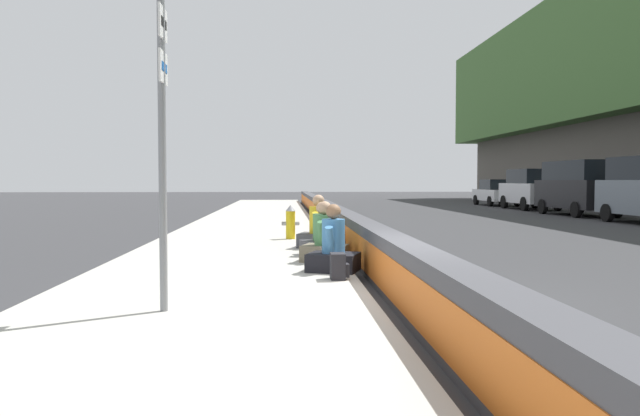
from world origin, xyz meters
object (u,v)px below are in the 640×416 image
at_px(parked_car_midline, 579,187).
at_px(parked_car_farther, 496,192).
at_px(parked_car_far, 530,189).
at_px(seated_person_middle, 325,242).
at_px(route_sign_post, 162,132).
at_px(seated_person_far, 318,231).
at_px(seated_person_foreground, 333,250).
at_px(fire_hydrant, 291,222).
at_px(backpack, 339,267).
at_px(seated_person_rear, 322,238).

height_order(parked_car_midline, parked_car_farther, parked_car_midline).
bearing_deg(parked_car_far, seated_person_middle, 149.92).
xyz_separation_m(route_sign_post, seated_person_far, (6.73, -2.18, -1.70)).
bearing_deg(seated_person_foreground, parked_car_far, -28.61).
bearing_deg(parked_car_farther, parked_car_midline, 179.38).
distance_m(route_sign_post, fire_hydrant, 9.09).
xyz_separation_m(route_sign_post, parked_car_midline, (20.98, -15.15, -0.86)).
bearing_deg(parked_car_farther, seated_person_foreground, 156.11).
bearing_deg(seated_person_far, seated_person_middle, 179.53).
bearing_deg(seated_person_middle, parked_car_far, -30.08).
distance_m(route_sign_post, parked_car_far, 31.09).
xyz_separation_m(seated_person_foreground, parked_car_far, (24.01, -13.10, 0.69)).
bearing_deg(parked_car_midline, seated_person_far, 137.68).
distance_m(fire_hydrant, parked_car_far, 22.84).
bearing_deg(backpack, seated_person_rear, 0.99).
relative_size(seated_person_rear, backpack, 2.69).
bearing_deg(seated_person_far, parked_car_far, -32.88).
bearing_deg(seated_person_rear, seated_person_foreground, -178.85).
xyz_separation_m(fire_hydrant, parked_car_farther, (23.72, -13.70, 0.27)).
bearing_deg(route_sign_post, parked_car_farther, -25.16).
bearing_deg(parked_car_farther, seated_person_far, 153.08).
xyz_separation_m(seated_person_foreground, parked_car_farther, (29.49, -13.06, 0.37)).
distance_m(seated_person_foreground, seated_person_middle, 1.30).
xyz_separation_m(fire_hydrant, seated_person_middle, (-4.48, -0.58, -0.10)).
relative_size(seated_person_foreground, seated_person_middle, 1.00).
bearing_deg(backpack, fire_hydrant, 5.58).
bearing_deg(route_sign_post, parked_car_midline, -35.84).
height_order(route_sign_post, parked_car_far, route_sign_post).
distance_m(seated_person_foreground, parked_car_far, 27.36).
xyz_separation_m(parked_car_midline, parked_car_farther, (11.55, -0.12, -0.49)).
height_order(fire_hydrant, backpack, fire_hydrant).
xyz_separation_m(route_sign_post, parked_car_farther, (32.53, -15.28, -1.35)).
height_order(fire_hydrant, seated_person_foreground, seated_person_foreground).
relative_size(fire_hydrant, parked_car_far, 0.18).
distance_m(parked_car_far, parked_car_farther, 5.49).
relative_size(route_sign_post, backpack, 9.00).
bearing_deg(seated_person_middle, seated_person_foreground, -177.48).
height_order(fire_hydrant, seated_person_rear, seated_person_rear).
bearing_deg(fire_hydrant, seated_person_foreground, -173.68).
relative_size(seated_person_rear, parked_car_farther, 0.24).
relative_size(fire_hydrant, seated_person_rear, 0.82).
bearing_deg(parked_car_far, route_sign_post, 150.48).
xyz_separation_m(seated_person_foreground, seated_person_rear, (2.30, 0.05, -0.01)).
height_order(seated_person_far, parked_car_farther, parked_car_farther).
distance_m(seated_person_middle, parked_car_farther, 31.10).
bearing_deg(seated_person_far, parked_car_midline, -42.32).
xyz_separation_m(seated_person_rear, parked_car_midline, (15.65, -12.98, 0.88)).
distance_m(seated_person_foreground, parked_car_midline, 22.14).
distance_m(parked_car_midline, parked_car_far, 6.07).
bearing_deg(seated_person_foreground, parked_car_midline, -35.79).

